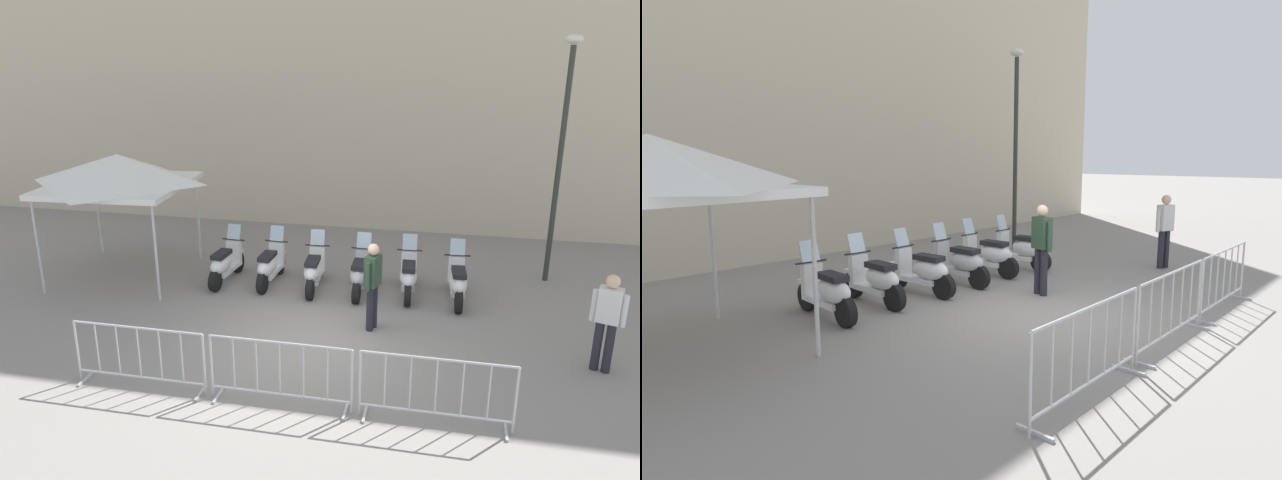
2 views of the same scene
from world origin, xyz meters
The scene contains 14 objects.
ground_plane centered at (0.00, 0.00, 0.00)m, with size 120.00×120.00×0.00m, color gray.
motorcycle_0 centered at (-2.43, 2.64, 0.45)m, with size 0.62×1.72×1.24m.
motorcycle_1 centered at (-1.38, 2.66, 0.45)m, with size 0.58×1.73×1.24m.
motorcycle_2 centered at (-0.34, 2.48, 0.45)m, with size 0.56×1.72×1.24m.
motorcycle_3 centered at (0.70, 2.42, 0.45)m, with size 0.56×1.73×1.24m.
motorcycle_4 centered at (1.75, 2.44, 0.45)m, with size 0.56×1.72×1.24m.
motorcycle_5 centered at (2.79, 2.24, 0.45)m, with size 0.56×1.72×1.24m.
barrier_segment_0 centered at (-2.45, -1.93, 0.53)m, with size 2.22×0.59×1.07m.
barrier_segment_1 centered at (-0.15, -2.09, 0.53)m, with size 2.22×0.59×1.07m.
barrier_segment_2 centered at (2.15, -2.26, 0.53)m, with size 2.22×0.59×1.07m.
street_lamp centered at (4.94, 3.82, 3.33)m, with size 0.36×0.36×5.47m.
officer_near_row_end centered at (1.06, 0.71, 0.98)m, with size 0.34×0.52×1.73m.
officer_mid_plaza centered at (4.97, -0.34, 0.98)m, with size 0.51×0.35×1.73m.
canopy_tent centered at (-4.87, 2.76, 2.52)m, with size 2.98×2.98×2.91m.
Camera 1 is at (1.57, -9.87, 5.21)m, focal length 33.64 mm.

